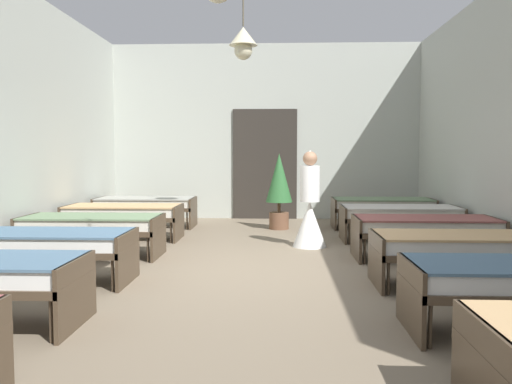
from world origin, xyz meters
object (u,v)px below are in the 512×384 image
Objects in this scene: bed_right_row_3 at (425,227)px; bed_left_row_3 at (92,225)px; nurse_near_aisle at (310,213)px; bed_right_row_2 at (464,247)px; bed_left_row_4 at (124,213)px; bed_right_row_4 at (400,215)px; bed_left_row_2 at (45,244)px; potted_plant at (279,185)px; bed_left_row_5 at (146,205)px; bed_right_row_5 at (382,206)px.

bed_left_row_3 is at bearing 180.00° from bed_right_row_3.
bed_right_row_2 is at bearing -118.57° from nurse_near_aisle.
bed_left_row_4 is 1.00× the size of bed_right_row_4.
bed_left_row_2 is 5.07m from potted_plant.
bed_left_row_2 is 1.00× the size of bed_left_row_4.
potted_plant is at bearing 47.35° from bed_left_row_3.
bed_left_row_4 is at bearing 90.00° from bed_left_row_3.
nurse_near_aisle reaches higher than potted_plant.
bed_right_row_4 is 4.82m from bed_left_row_5.
potted_plant reaches higher than bed_left_row_2.
bed_right_row_2 is at bearing -65.42° from potted_plant.
bed_left_row_3 and bed_right_row_5 have the same top height.
bed_right_row_2 is 1.00× the size of bed_left_row_4.
bed_left_row_2 is 1.00× the size of bed_right_row_4.
nurse_near_aisle is at bearing 38.20° from bed_left_row_2.
potted_plant is at bearing 114.58° from bed_right_row_2.
bed_left_row_2 is 1.00× the size of bed_right_row_5.
bed_left_row_4 is (-4.58, 1.50, 0.00)m from bed_right_row_3.
bed_left_row_2 is at bearing 180.00° from bed_right_row_2.
bed_right_row_3 is 3.01m from bed_right_row_5.
bed_right_row_5 is 2.03m from potted_plant.
bed_right_row_4 is 1.63m from nurse_near_aisle.
bed_left_row_3 is 1.50m from bed_left_row_4.
nurse_near_aisle is (3.07, -0.59, 0.09)m from bed_left_row_4.
bed_right_row_4 is 1.50m from bed_right_row_5.
bed_right_row_2 and bed_right_row_3 have the same top height.
bed_left_row_2 is 3.01m from bed_left_row_4.
bed_left_row_5 is (-4.58, 4.51, 0.00)m from bed_right_row_2.
potted_plant is at bearing 125.03° from bed_right_row_3.
potted_plant is (-0.47, 1.91, 0.32)m from nurse_near_aisle.
potted_plant is (2.60, 2.82, 0.41)m from bed_left_row_3.
nurse_near_aisle reaches higher than bed_left_row_4.
bed_left_row_2 is at bearing -161.82° from bed_right_row_3.
bed_right_row_4 is at bearing -39.17° from nurse_near_aisle.
bed_left_row_4 is 4.58m from bed_right_row_4.
potted_plant reaches higher than bed_right_row_4.
bed_right_row_5 is 2.59m from nurse_near_aisle.
bed_right_row_2 is at bearing 0.00° from bed_left_row_2.
bed_left_row_3 is 1.28× the size of nurse_near_aisle.
bed_right_row_3 is 1.00× the size of bed_right_row_4.
bed_right_row_4 is (4.58, 1.50, 0.00)m from bed_left_row_3.
bed_left_row_3 is 1.00× the size of bed_left_row_4.
bed_right_row_3 is at bearing -90.00° from bed_right_row_5.
bed_right_row_4 is 1.00× the size of bed_right_row_5.
nurse_near_aisle is at bearing 16.55° from bed_left_row_3.
nurse_near_aisle is at bearing 122.00° from bed_right_row_2.
bed_right_row_3 is at bearing -33.30° from bed_left_row_5.
bed_right_row_4 is at bearing 90.00° from bed_right_row_2.
bed_right_row_2 and bed_right_row_4 have the same top height.
bed_right_row_3 is at bearing -18.18° from bed_left_row_4.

